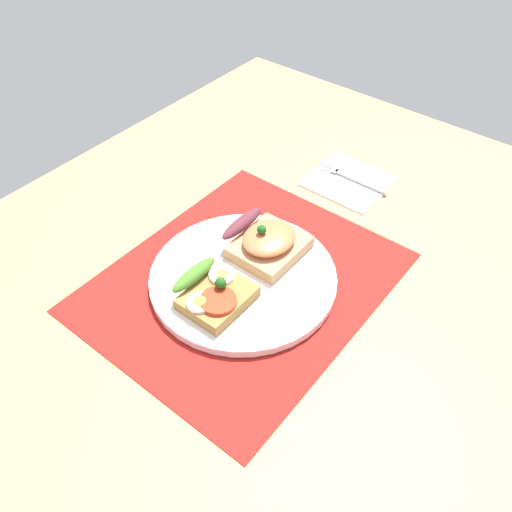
{
  "coord_description": "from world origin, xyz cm",
  "views": [
    {
      "loc": [
        -41.52,
        -35.41,
        58.9
      ],
      "look_at": [
        3.0,
        0.0,
        3.06
      ],
      "focal_mm": 38.42,
      "sensor_mm": 36.0,
      "label": 1
    }
  ],
  "objects_px": {
    "sandwich_egg_tomato": "(213,293)",
    "fork": "(350,176)",
    "napkin": "(349,181)",
    "plate": "(243,278)",
    "sandwich_salmon": "(265,241)"
  },
  "relations": [
    {
      "from": "sandwich_egg_tomato",
      "to": "fork",
      "type": "xyz_separation_m",
      "value": [
        0.37,
        0.01,
        -0.02
      ]
    },
    {
      "from": "plate",
      "to": "napkin",
      "type": "relative_size",
      "value": 2.0
    },
    {
      "from": "napkin",
      "to": "sandwich_salmon",
      "type": "bearing_deg",
      "value": -179.78
    },
    {
      "from": "sandwich_egg_tomato",
      "to": "fork",
      "type": "relative_size",
      "value": 0.67
    },
    {
      "from": "sandwich_salmon",
      "to": "fork",
      "type": "bearing_deg",
      "value": 0.73
    },
    {
      "from": "napkin",
      "to": "sandwich_egg_tomato",
      "type": "bearing_deg",
      "value": -179.0
    },
    {
      "from": "sandwich_salmon",
      "to": "sandwich_egg_tomato",
      "type": "bearing_deg",
      "value": -177.46
    },
    {
      "from": "napkin",
      "to": "fork",
      "type": "bearing_deg",
      "value": 21.45
    },
    {
      "from": "sandwich_egg_tomato",
      "to": "fork",
      "type": "bearing_deg",
      "value": 1.33
    },
    {
      "from": "sandwich_salmon",
      "to": "fork",
      "type": "distance_m",
      "value": 0.25
    },
    {
      "from": "fork",
      "to": "sandwich_salmon",
      "type": "bearing_deg",
      "value": -179.27
    },
    {
      "from": "plate",
      "to": "fork",
      "type": "height_order",
      "value": "plate"
    },
    {
      "from": "plate",
      "to": "sandwich_egg_tomato",
      "type": "height_order",
      "value": "sandwich_egg_tomato"
    },
    {
      "from": "sandwich_egg_tomato",
      "to": "napkin",
      "type": "bearing_deg",
      "value": 1.0
    },
    {
      "from": "plate",
      "to": "sandwich_egg_tomato",
      "type": "relative_size",
      "value": 2.9
    }
  ]
}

